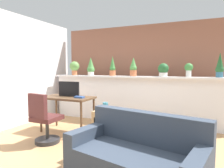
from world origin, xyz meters
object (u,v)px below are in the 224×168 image
at_px(potted_plant_6, 220,66).
at_px(office_chair, 44,122).
at_px(potted_plant_5, 189,69).
at_px(potted_plant_2, 113,67).
at_px(couch, 136,159).
at_px(desk, 67,101).
at_px(tv_monitor, 69,89).
at_px(potted_plant_4, 163,70).
at_px(potted_plant_0, 74,67).
at_px(book_on_desk, 79,97).
at_px(potted_plant_3, 133,67).
at_px(side_cube_shelf, 105,123).
at_px(potted_plant_1, 91,67).
at_px(vase_on_shelf, 105,106).

height_order(potted_plant_6, office_chair, potted_plant_6).
bearing_deg(potted_plant_5, potted_plant_2, -178.57).
height_order(potted_plant_5, couch, potted_plant_5).
bearing_deg(couch, desk, 146.44).
bearing_deg(potted_plant_5, tv_monitor, -154.23).
bearing_deg(potted_plant_4, potted_plant_0, 179.27).
bearing_deg(tv_monitor, desk, -80.32).
height_order(tv_monitor, book_on_desk, tv_monitor).
distance_m(potted_plant_3, side_cube_shelf, 1.56).
relative_size(potted_plant_2, couch, 0.29).
relative_size(desk, book_on_desk, 5.74).
distance_m(potted_plant_0, office_chair, 2.27).
height_order(desk, tv_monitor, tv_monitor).
distance_m(potted_plant_2, potted_plant_4, 1.26).
relative_size(tv_monitor, side_cube_shelf, 1.01).
bearing_deg(tv_monitor, potted_plant_1, 93.80).
bearing_deg(office_chair, potted_plant_1, 93.52).
relative_size(potted_plant_4, vase_on_shelf, 1.92).
bearing_deg(potted_plant_4, couch, -87.72).
relative_size(potted_plant_5, potted_plant_6, 0.59).
xyz_separation_m(potted_plant_3, potted_plant_5, (1.25, 0.05, -0.03)).
xyz_separation_m(potted_plant_2, potted_plant_4, (1.26, 0.01, -0.06)).
bearing_deg(desk, potted_plant_2, 65.23).
height_order(potted_plant_4, potted_plant_5, potted_plant_4).
relative_size(potted_plant_3, couch, 0.27).
height_order(potted_plant_2, couch, potted_plant_2).
xyz_separation_m(potted_plant_4, potted_plant_5, (0.54, 0.04, 0.02)).
height_order(potted_plant_3, potted_plant_6, potted_plant_6).
relative_size(vase_on_shelf, couch, 0.09).
bearing_deg(vase_on_shelf, potted_plant_1, 131.99).
distance_m(vase_on_shelf, book_on_desk, 0.56).
bearing_deg(desk, book_on_desk, -9.21).
distance_m(potted_plant_5, couch, 2.72).
xyz_separation_m(potted_plant_4, desk, (-1.79, -1.17, -0.65)).
height_order(potted_plant_3, tv_monitor, potted_plant_3).
xyz_separation_m(potted_plant_6, book_on_desk, (-2.59, -1.24, -0.63)).
height_order(tv_monitor, side_cube_shelf, tv_monitor).
relative_size(desk, office_chair, 1.21).
xyz_separation_m(potted_plant_3, side_cube_shelf, (-0.26, -1.05, -1.12)).
bearing_deg(book_on_desk, vase_on_shelf, 24.92).
height_order(potted_plant_0, side_cube_shelf, potted_plant_0).
distance_m(potted_plant_3, potted_plant_5, 1.25).
bearing_deg(potted_plant_6, potted_plant_1, -179.50).
distance_m(tv_monitor, vase_on_shelf, 0.89).
distance_m(potted_plant_3, desk, 1.74).
bearing_deg(potted_plant_5, couch, -100.15).
bearing_deg(potted_plant_6, desk, -157.91).
xyz_separation_m(potted_plant_2, desk, (-0.54, -1.17, -0.72)).
xyz_separation_m(potted_plant_2, tv_monitor, (-0.55, -1.09, -0.47)).
bearing_deg(potted_plant_0, tv_monitor, -61.29).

